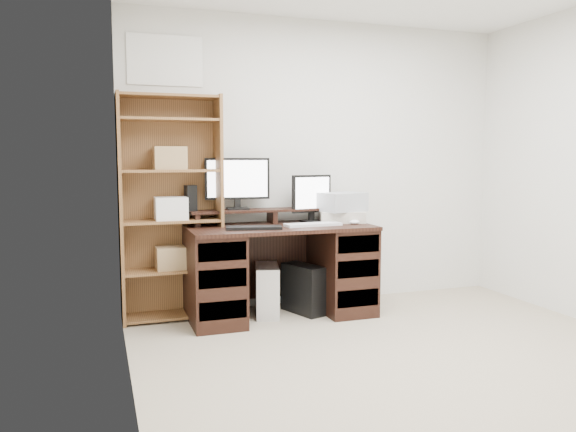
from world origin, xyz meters
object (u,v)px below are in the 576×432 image
monitor_wide (237,181)px  monitor_small (312,197)px  desk (280,269)px  printer (342,216)px  tower_black (304,289)px  bookshelf (171,206)px  tower_silver (267,290)px

monitor_wide → monitor_small: 0.65m
desk → printer: (0.59, 0.07, 0.41)m
tower_black → bookshelf: (-1.07, 0.20, 0.71)m
monitor_small → printer: 0.32m
tower_silver → bookshelf: bearing=-178.0°
desk → monitor_small: 0.69m
monitor_wide → monitor_small: monitor_wide is taller
monitor_wide → tower_silver: 0.94m
monitor_wide → printer: monitor_wide is taller
monitor_small → tower_black: (-0.12, -0.14, -0.77)m
desk → tower_silver: size_ratio=3.60×
monitor_small → printer: monitor_small is taller
monitor_small → printer: bearing=-26.3°
monitor_wide → monitor_small: bearing=-4.2°
bookshelf → monitor_small: bearing=-3.2°
desk → tower_silver: 0.21m
tower_silver → bookshelf: size_ratio=0.23×
monitor_small → printer: (0.25, -0.07, -0.17)m
printer → tower_silver: size_ratio=0.90×
printer → tower_silver: printer is taller
printer → monitor_wide: bearing=-174.2°
tower_black → bookshelf: 1.30m
desk → tower_silver: (-0.09, 0.05, -0.18)m
desk → printer: printer is taller
tower_silver → tower_black: size_ratio=0.94×
desk → bookshelf: bearing=165.9°
printer → bookshelf: bookshelf is taller
desk → printer: size_ratio=3.99×
desk → bookshelf: 1.02m
monitor_wide → printer: size_ratio=1.45×
printer → tower_black: printer is taller
monitor_wide → bookshelf: size_ratio=0.30×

